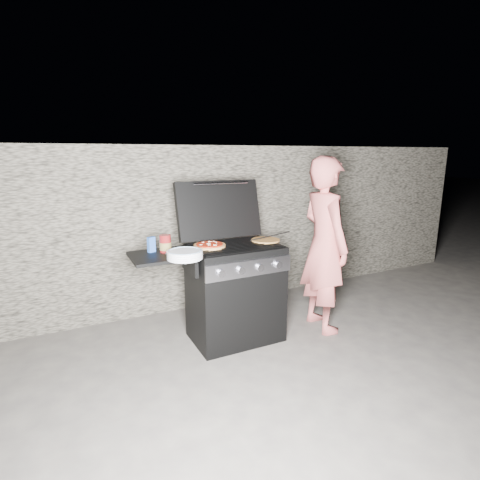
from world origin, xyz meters
name	(u,v)px	position (x,y,z in m)	size (l,w,h in m)	color
ground	(235,337)	(0.00, 0.00, 0.00)	(50.00, 50.00, 0.00)	#4A4643
stone_wall	(196,226)	(0.00, 1.05, 0.90)	(8.00, 0.35, 1.80)	gray
gas_grill	(210,297)	(-0.25, 0.00, 0.46)	(1.34, 0.79, 0.91)	black
pizza_topped	(210,245)	(-0.23, 0.03, 0.93)	(0.28, 0.28, 0.03)	tan
pizza_plain	(265,240)	(0.33, 0.01, 0.92)	(0.27, 0.27, 0.01)	#E1A055
sauce_jar	(165,243)	(-0.62, 0.06, 0.98)	(0.10, 0.10, 0.15)	maroon
blue_carton	(151,245)	(-0.73, 0.11, 0.97)	(0.06, 0.03, 0.13)	#234DA1
plate_stack	(185,255)	(-0.54, -0.21, 0.94)	(0.28, 0.28, 0.07)	white
person	(324,245)	(0.88, -0.16, 0.85)	(0.62, 0.41, 1.69)	#D4615E
tongs	(270,237)	(0.36, 0.00, 0.95)	(0.01, 0.01, 0.39)	black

